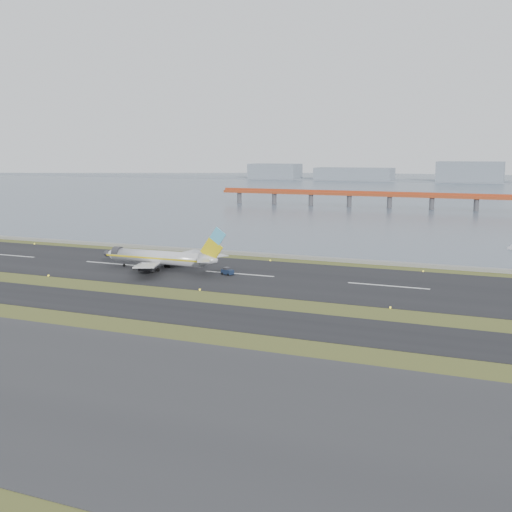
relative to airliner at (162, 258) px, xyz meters
The scene contains 10 objects.
ground 35.43m from the airliner, 50.65° to the right, with size 1000.00×1000.00×0.00m, color #324518.
apron_strip 85.32m from the airliner, 74.80° to the right, with size 1000.00×50.00×0.10m, color #2F2F31.
taxiway_strip 45.31m from the airliner, 60.35° to the right, with size 1000.00×18.00×0.10m, color black.
runway_strip 22.78m from the airliner, ahead, with size 1000.00×45.00×0.10m, color black.
seawall 39.75m from the airliner, 55.67° to the left, with size 1000.00×2.50×1.00m, color gray.
bay_water 433.33m from the airliner, 87.04° to the left, with size 1400.00×800.00×1.30m, color #455362.
red_pier 226.76m from the airliner, 79.23° to the left, with size 260.00×5.00×10.20m.
far_shoreline 593.83m from the airliner, 86.53° to the left, with size 1400.00×80.00×60.50m.
airliner is the anchor object (origin of this frame).
pushback_tug 20.11m from the airliner, ahead, with size 3.65×2.81×2.06m.
Camera 1 is at (70.09, -123.70, 32.42)m, focal length 45.00 mm.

